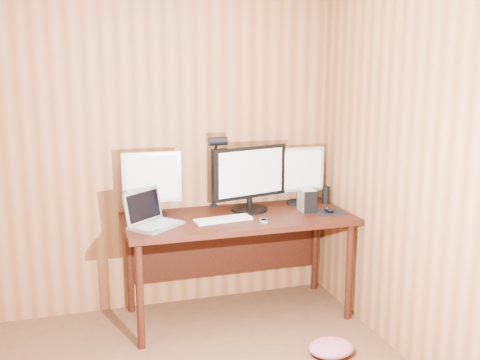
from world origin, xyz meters
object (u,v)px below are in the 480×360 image
desk (235,230)px  mouse (329,209)px  phone (264,220)px  desk_lamp (216,161)px  monitor_center (250,177)px  speaker (326,195)px  hard_drive (307,200)px  monitor_left (152,182)px  keyboard (223,219)px  monitor_right (299,174)px  laptop (151,217)px

desk → mouse: 0.70m
phone → desk_lamp: 0.59m
monitor_center → speaker: bearing=-12.1°
monitor_center → hard_drive: bearing=-34.0°
desk → mouse: size_ratio=14.88×
monitor_left → phone: bearing=-21.7°
mouse → desk_lamp: 0.89m
speaker → mouse: bearing=-110.5°
desk → keyboard: 0.24m
keyboard → hard_drive: 0.66m
desk_lamp → monitor_right: bearing=3.5°
monitor_left → mouse: 1.28m
keyboard → speaker: 0.92m
phone → desk_lamp: size_ratio=0.17×
monitor_right → desk_lamp: 0.66m
monitor_right → keyboard: size_ratio=1.06×
desk_lamp → monitor_center: bearing=-20.7°
desk → laptop: (-0.62, -0.13, 0.18)m
monitor_center → phone: size_ratio=6.06×
laptop → desk: bearing=-27.5°
hard_drive → phone: 0.43m
keyboard → mouse: mouse is taller
monitor_right → laptop: 1.21m
monitor_right → phone: (-0.42, -0.38, -0.23)m
monitor_center → laptop: (-0.75, -0.18, -0.19)m
mouse → laptop: bearing=175.9°
monitor_left → phone: size_ratio=4.64×
keyboard → hard_drive: bearing=-0.7°
laptop → mouse: laptop is taller
laptop → mouse: (1.28, -0.04, -0.04)m
monitor_center → laptop: monitor_center is taller
monitor_left → hard_drive: size_ratio=2.84×
keyboard → monitor_center: bearing=31.9°
mouse → speaker: (0.09, 0.25, 0.04)m
monitor_center → speaker: size_ratio=4.61×
monitor_left → mouse: bearing=-7.8°
monitor_left → laptop: size_ratio=1.11×
laptop → mouse: size_ratio=3.85×
monitor_center → keyboard: size_ratio=1.46×
monitor_right → speaker: (0.21, -0.05, -0.17)m
mouse → desk_lamp: desk_lamp is taller
desk → mouse: bearing=-14.6°
mouse → monitor_left: bearing=165.5°
hard_drive → keyboard: bearing=-171.8°
monitor_left → monitor_right: 1.12m
keyboard → mouse: 0.79m
speaker → monitor_left: bearing=179.5°
speaker → phone: bearing=-152.0°
keyboard → desk_lamp: desk_lamp is taller
speaker → desk_lamp: size_ratio=0.22×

